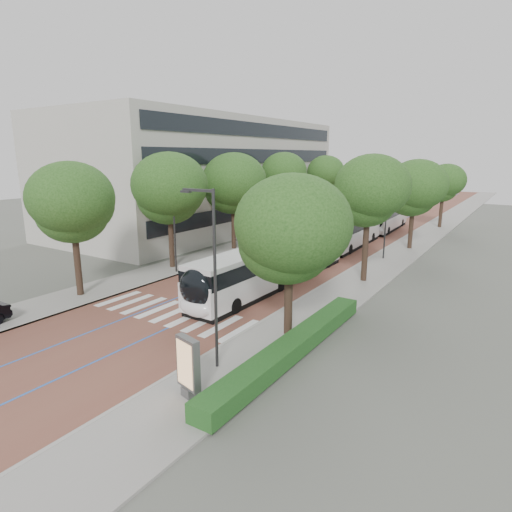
% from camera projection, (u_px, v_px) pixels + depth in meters
% --- Properties ---
extents(ground, '(160.00, 160.00, 0.00)m').
position_uv_depth(ground, '(159.00, 318.00, 25.52)').
color(ground, '#51544C').
rests_on(ground, ground).
extents(road, '(11.00, 140.00, 0.02)m').
position_uv_depth(road, '(373.00, 227.00, 58.15)').
color(road, brown).
rests_on(road, ground).
extents(sidewalk_left, '(4.00, 140.00, 0.12)m').
position_uv_depth(sidewalk_left, '(323.00, 222.00, 62.12)').
color(sidewalk_left, gray).
rests_on(sidewalk_left, ground).
extents(sidewalk_right, '(4.00, 140.00, 0.12)m').
position_uv_depth(sidewalk_right, '(432.00, 232.00, 54.16)').
color(sidewalk_right, gray).
rests_on(sidewalk_right, ground).
extents(kerb_left, '(0.20, 140.00, 0.14)m').
position_uv_depth(kerb_left, '(335.00, 223.00, 61.11)').
color(kerb_left, gray).
rests_on(kerb_left, ground).
extents(kerb_right, '(0.20, 140.00, 0.14)m').
position_uv_depth(kerb_right, '(416.00, 230.00, 55.16)').
color(kerb_right, gray).
rests_on(kerb_right, ground).
extents(zebra_crossing, '(10.55, 3.60, 0.01)m').
position_uv_depth(zebra_crossing, '(173.00, 313.00, 26.23)').
color(zebra_crossing, silver).
rests_on(zebra_crossing, ground).
extents(lane_line_left, '(0.12, 126.00, 0.01)m').
position_uv_depth(lane_line_left, '(362.00, 226.00, 59.00)').
color(lane_line_left, '#2459B4').
rests_on(lane_line_left, road).
extents(lane_line_right, '(0.12, 126.00, 0.01)m').
position_uv_depth(lane_line_right, '(385.00, 228.00, 57.30)').
color(lane_line_right, '#2459B4').
rests_on(lane_line_right, road).
extents(office_building, '(18.11, 40.00, 14.00)m').
position_uv_depth(office_building, '(205.00, 174.00, 57.10)').
color(office_building, '#BCB8AE').
rests_on(office_building, ground).
extents(hedge, '(1.20, 14.00, 0.80)m').
position_uv_depth(hedge, '(293.00, 346.00, 20.57)').
color(hedge, '#194718').
rests_on(hedge, sidewalk_right).
extents(streetlight_near, '(1.82, 0.20, 8.00)m').
position_uv_depth(streetlight_near, '(212.00, 266.00, 18.46)').
color(streetlight_near, '#2E2E30').
rests_on(streetlight_near, sidewalk_right).
extents(streetlight_far, '(1.82, 0.20, 8.00)m').
position_uv_depth(streetlight_far, '(385.00, 208.00, 38.85)').
color(streetlight_far, '#2E2E30').
rests_on(streetlight_far, sidewalk_right).
extents(lamp_post_left, '(0.14, 0.14, 8.00)m').
position_uv_depth(lamp_post_left, '(174.00, 224.00, 34.34)').
color(lamp_post_left, '#2E2E30').
rests_on(lamp_post_left, sidewalk_left).
extents(trees_left, '(6.40, 60.41, 9.27)m').
position_uv_depth(trees_left, '(258.00, 184.00, 46.38)').
color(trees_left, black).
rests_on(trees_left, ground).
extents(trees_right, '(5.96, 47.47, 9.01)m').
position_uv_depth(trees_right, '(391.00, 198.00, 36.20)').
color(trees_right, black).
rests_on(trees_right, ground).
extents(lead_bus, '(2.90, 18.44, 3.20)m').
position_uv_depth(lead_bus, '(272.00, 265.00, 31.40)').
color(lead_bus, black).
rests_on(lead_bus, ground).
extents(bus_queued_0, '(2.80, 12.45, 3.20)m').
position_uv_depth(bus_queued_0, '(350.00, 232.00, 44.84)').
color(bus_queued_0, silver).
rests_on(bus_queued_0, ground).
extents(bus_queued_1, '(2.94, 12.48, 3.20)m').
position_uv_depth(bus_queued_1, '(386.00, 218.00, 55.17)').
color(bus_queued_1, silver).
rests_on(bus_queued_1, ground).
extents(ad_panel, '(1.24, 0.60, 2.49)m').
position_uv_depth(ad_panel, '(188.00, 366.00, 16.73)').
color(ad_panel, '#59595B').
rests_on(ad_panel, sidewalk_right).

